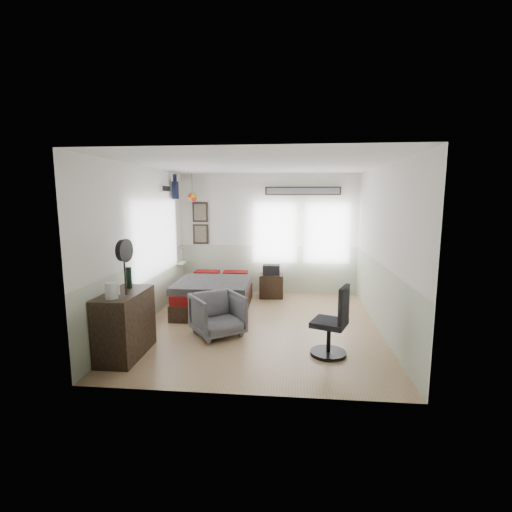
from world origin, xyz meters
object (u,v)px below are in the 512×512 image
object	(u,v)px
dresser	(125,324)
armchair	(218,315)
nightstand	(271,286)
bed	(215,294)
task_chair	(333,328)

from	to	relation	value
dresser	armchair	size ratio (longest dim) A/B	1.35
armchair	nightstand	xyz separation A→B (m)	(0.72, 2.35, -0.08)
bed	nightstand	distance (m)	1.43
bed	armchair	xyz separation A→B (m)	(0.34, -1.39, 0.04)
armchair	nightstand	size ratio (longest dim) A/B	1.45
dresser	armchair	bearing A→B (deg)	38.58
dresser	armchair	world-z (taller)	dresser
task_chair	dresser	bearing A→B (deg)	-153.40
bed	nightstand	world-z (taller)	bed
dresser	armchair	distance (m)	1.43
armchair	nightstand	distance (m)	2.46
bed	nightstand	xyz separation A→B (m)	(1.06, 0.96, -0.04)
bed	nightstand	size ratio (longest dim) A/B	3.75
bed	nightstand	bearing A→B (deg)	40.88
bed	dresser	world-z (taller)	dresser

